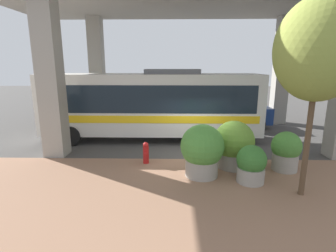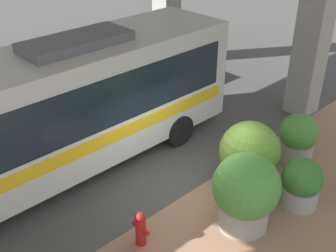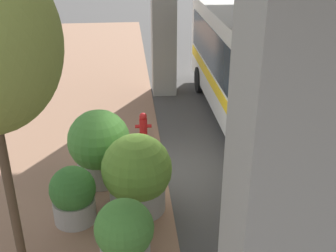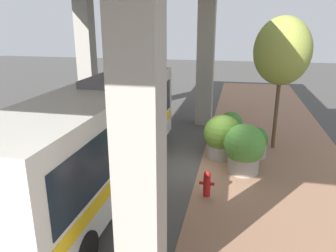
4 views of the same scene
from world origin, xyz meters
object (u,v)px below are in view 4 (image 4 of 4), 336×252
Objects in this scene: street_tree_near at (282,51)px; bus at (101,132)px; planter_middle at (222,137)px; parked_car at (83,116)px; planter_extra at (256,143)px; planter_front at (230,127)px; fire_hydrant at (207,184)px; planter_back at (244,148)px.

bus is at bearing 40.22° from street_tree_near.
planter_middle is 0.42× the size of parked_car.
planter_extra is (-5.28, -3.86, -1.38)m from bus.
planter_front is at bearing -55.48° from planter_extra.
street_tree_near is at bearing 179.86° from parked_car.
planter_middle reaches higher than fire_hydrant.
planter_back is (-0.90, 1.33, 0.06)m from planter_middle.
planter_front is 1.95m from planter_middle.
bus is at bearing 122.17° from parked_car.
planter_extra is 0.30× the size of parked_car.
bus is at bearing 36.14° from planter_extra.
bus reaches higher than planter_middle.
planter_extra is at bearing -167.92° from planter_middle.
bus is at bearing 25.04° from planter_back.
fire_hydrant is 2.52m from planter_back.
planter_front is 7.46m from parked_car.
fire_hydrant is at bearing -178.88° from bus.
planter_extra is 8.68m from parked_car.
parked_car is at bearing -13.09° from planter_middle.
planter_back is 0.33× the size of street_tree_near.
planter_extra is 0.23× the size of street_tree_near.
planter_extra is 4.05m from street_tree_near.
planter_back is 1.44× the size of planter_extra.
fire_hydrant is 5.45m from planter_front.
bus is 5.38m from planter_middle.
planter_middle is 7.35m from parked_car.
planter_front is 0.79× the size of planter_back.
parked_car reaches higher than planter_front.
planter_middle is (0.29, 1.92, 0.14)m from planter_front.
planter_middle reaches higher than planter_front.
street_tree_near reaches higher than parked_car.
street_tree_near reaches higher than planter_front.
planter_back reaches higher than planter_extra.
planter_extra reaches higher than fire_hydrant.
planter_extra is at bearing -107.42° from planter_back.
street_tree_near reaches higher than fire_hydrant.
bus is at bearing 42.54° from planter_middle.
planter_back is at bearing 123.99° from planter_middle.
parked_car is at bearing 1.95° from planter_front.
parked_car is (7.46, 0.25, 0.19)m from planter_front.
parked_car is (6.87, -5.15, 0.51)m from fire_hydrant.
planter_front is at bearing -79.50° from planter_back.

